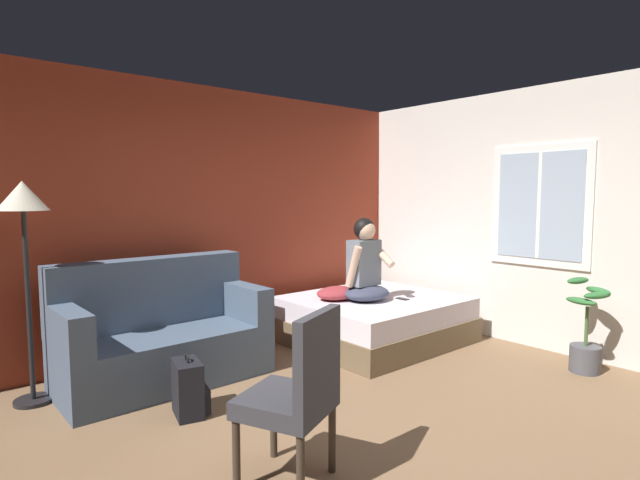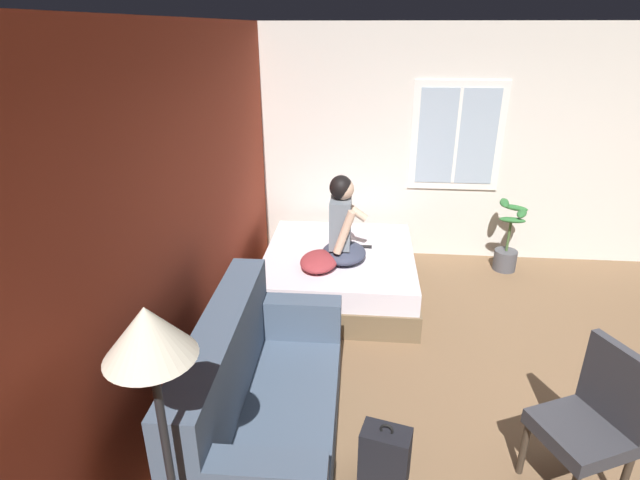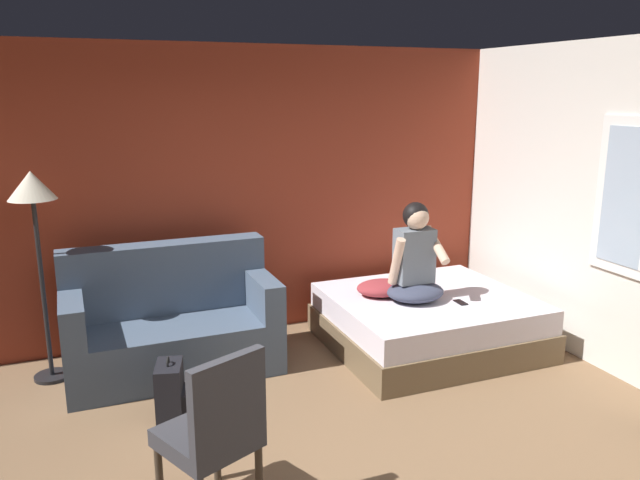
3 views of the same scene
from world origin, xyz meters
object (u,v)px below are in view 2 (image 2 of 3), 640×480
Objects in this scene: cell_phone at (365,247)px; floor_lamp at (153,367)px; bed at (339,273)px; side_chair at (593,419)px; person_seated at (342,227)px; throw_pillow at (319,261)px; couch at (261,407)px; backpack at (385,456)px; potted_plant at (507,246)px.

floor_lamp is (-3.36, 0.83, 0.94)m from cell_phone.
side_chair is (-2.31, -1.61, 0.30)m from bed.
bed is 2.00× the size of person_seated.
side_chair reaches higher than cell_phone.
throw_pillow reaches higher than bed.
throw_pillow is (-0.20, 0.21, -0.29)m from person_seated.
couch is 1.42m from floor_lamp.
side_chair is at bearing -143.54° from person_seated.
cell_phone is (0.54, -0.44, -0.07)m from throw_pillow.
throw_pillow is (-0.38, 0.18, 0.31)m from bed.
bed is 1.79× the size of side_chair.
backpack is at bearing 5.08° from cell_phone.
throw_pillow is (1.93, 1.79, 0.02)m from side_chair.
bed is at bearing 9.98° from backpack.
person_seated reaches higher than side_chair.
side_chair is 2.81m from cell_phone.
couch is 1.00× the size of floor_lamp.
floor_lamp is (-0.82, 0.98, 1.24)m from backpack.
couch is 3.76m from potted_plant.
couch is at bearing 87.99° from side_chair.
person_seated reaches higher than potted_plant.
throw_pillow is at bearing 42.78° from side_chair.
throw_pillow is 2.38m from potted_plant.
bed is 1.03× the size of floor_lamp.
person_seated reaches higher than couch.
person_seated reaches higher than backpack.
floor_lamp is (-3.02, 0.60, 0.59)m from person_seated.
potted_plant is at bearing -25.61° from backpack.
backpack is 1.78m from floor_lamp.
potted_plant is at bearing -63.97° from person_seated.
backpack is at bearing 154.39° from potted_plant.
person_seated is 1.03× the size of potted_plant.
person_seated is 2.16m from potted_plant.
potted_plant is at bearing 111.04° from cell_phone.
backpack is 0.54× the size of potted_plant.
cell_phone reaches higher than bed.
floor_lamp is at bearing 129.93° from backpack.
cell_phone reaches higher than backpack.
throw_pillow reaches higher than backpack.
side_chair is (-0.07, -1.99, 0.14)m from couch.
backpack is at bearing -50.07° from floor_lamp.
potted_plant is at bearing -61.86° from throw_pillow.
floor_lamp reaches higher than backpack.
side_chair is 1.12× the size of person_seated.
bed is 12.19× the size of cell_phone.
throw_pillow is at bearing 155.02° from bed.
backpack is at bearing -170.02° from bed.
couch is 1.74× the size of side_chair.
floor_lamp is 4.79m from potted_plant.
side_chair is at bearing -92.01° from couch.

